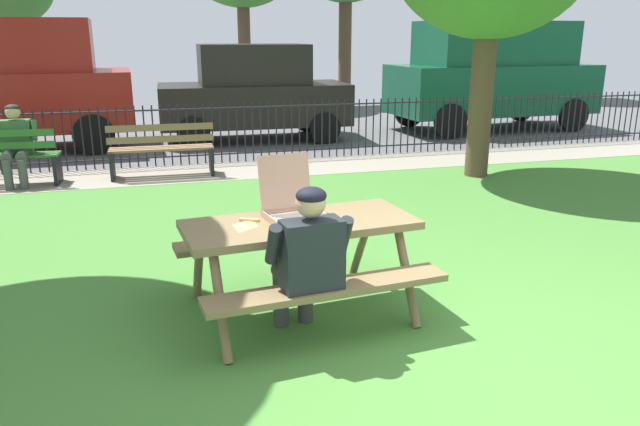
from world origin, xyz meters
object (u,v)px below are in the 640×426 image
(pizza_box_open, at_px, (292,204))
(adult_at_table, at_px, (307,258))
(picnic_table_foreground, at_px, (300,242))
(pizza_slice_on_table, at_px, (246,224))
(park_bench_left, at_px, (1,158))
(park_bench_center, at_px, (162,151))
(parked_car_left, at_px, (254,92))
(parked_car_center, at_px, (493,73))
(parked_car_far_left, at_px, (0,82))
(person_on_park_bench, at_px, (16,141))

(pizza_box_open, xyz_separation_m, adult_at_table, (-0.03, -0.62, -0.23))
(picnic_table_foreground, bearing_deg, pizza_slice_on_table, 178.75)
(pizza_slice_on_table, distance_m, adult_at_table, 0.64)
(picnic_table_foreground, distance_m, pizza_box_open, 0.31)
(pizza_box_open, height_order, park_bench_left, pizza_box_open)
(picnic_table_foreground, bearing_deg, park_bench_center, 99.88)
(picnic_table_foreground, relative_size, pizza_box_open, 3.51)
(pizza_slice_on_table, relative_size, parked_car_left, 0.08)
(park_bench_center, xyz_separation_m, parked_car_center, (7.61, 3.10, 0.89))
(parked_car_far_left, relative_size, parked_car_center, 1.00)
(pizza_slice_on_table, bearing_deg, adult_at_table, -56.27)
(pizza_slice_on_table, bearing_deg, park_bench_left, 117.82)
(pizza_box_open, relative_size, adult_at_table, 0.46)
(park_bench_center, relative_size, parked_car_left, 0.41)
(parked_car_center, bearing_deg, pizza_box_open, -128.91)
(pizza_slice_on_table, xyz_separation_m, parked_car_far_left, (-3.31, 8.42, 0.53))
(park_bench_center, distance_m, parked_car_left, 3.74)
(parked_car_left, bearing_deg, park_bench_center, -122.93)
(pizza_slice_on_table, height_order, person_on_park_bench, person_on_park_bench)
(pizza_slice_on_table, height_order, parked_car_center, parked_car_center)
(picnic_table_foreground, relative_size, parked_car_far_left, 0.41)
(park_bench_left, xyz_separation_m, park_bench_center, (2.30, -0.00, 0.00))
(pizza_box_open, distance_m, person_on_park_bench, 6.03)
(pizza_slice_on_table, height_order, parked_car_left, parked_car_left)
(parked_car_left, bearing_deg, pizza_box_open, -97.64)
(pizza_box_open, relative_size, park_bench_center, 0.34)
(park_bench_center, bearing_deg, park_bench_left, 180.00)
(adult_at_table, bearing_deg, picnic_table_foreground, 81.72)
(pizza_box_open, xyz_separation_m, parked_car_left, (1.12, 8.33, 0.13))
(park_bench_left, bearing_deg, adult_at_table, -61.62)
(parked_car_left, bearing_deg, park_bench_left, -144.29)
(adult_at_table, xyz_separation_m, parked_car_far_left, (-3.66, 8.94, 0.65))
(park_bench_left, xyz_separation_m, parked_car_center, (9.91, 3.10, 0.89))
(park_bench_center, distance_m, parked_car_center, 8.26)
(parked_car_far_left, height_order, parked_car_left, parked_car_far_left)
(pizza_box_open, xyz_separation_m, parked_car_far_left, (-3.69, 8.33, 0.42))
(person_on_park_bench, bearing_deg, park_bench_center, -0.53)
(parked_car_far_left, bearing_deg, pizza_slice_on_table, -68.54)
(adult_at_table, relative_size, park_bench_center, 0.74)
(park_bench_left, bearing_deg, pizza_slice_on_table, -62.18)
(pizza_box_open, bearing_deg, adult_at_table, -93.17)
(pizza_slice_on_table, distance_m, parked_car_center, 11.03)
(pizza_box_open, distance_m, parked_car_far_left, 9.12)
(adult_at_table, distance_m, park_bench_center, 5.91)
(pizza_box_open, relative_size, pizza_slice_on_table, 1.86)
(pizza_slice_on_table, relative_size, parked_car_center, 0.06)
(person_on_park_bench, distance_m, parked_car_center, 10.18)
(pizza_slice_on_table, bearing_deg, parked_car_center, 49.85)
(parked_car_center, bearing_deg, person_on_park_bench, -162.37)
(adult_at_table, xyz_separation_m, parked_car_center, (6.76, 8.94, 0.65))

